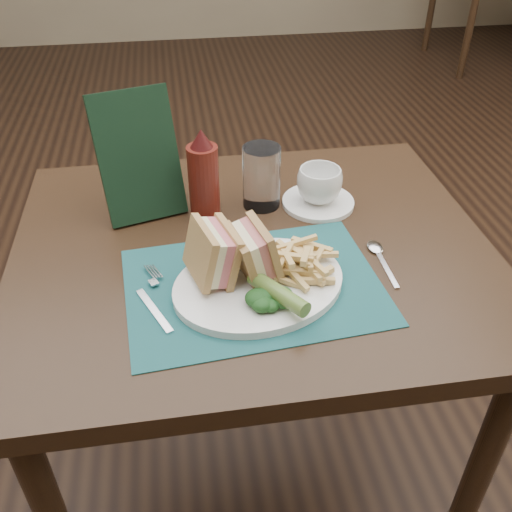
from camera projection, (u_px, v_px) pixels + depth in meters
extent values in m
plane|color=black|center=(231.00, 340.00, 1.92)|extent=(7.00, 7.00, 0.00)
plane|color=gray|center=(181.00, 39.00, 4.69)|extent=(6.00, 0.00, 6.00)
cube|color=#184B4D|center=(254.00, 286.00, 0.98)|extent=(0.46, 0.34, 0.00)
cylinder|color=#4C6B29|center=(278.00, 293.00, 0.91)|extent=(0.09, 0.12, 0.03)
cylinder|color=white|center=(318.00, 202.00, 1.19)|extent=(0.20, 0.20, 0.01)
imported|color=white|center=(319.00, 185.00, 1.17)|extent=(0.13, 0.13, 0.07)
cylinder|color=white|center=(261.00, 177.00, 1.16)|extent=(0.09, 0.09, 0.13)
cube|color=black|center=(138.00, 156.00, 1.10)|extent=(0.17, 0.13, 0.25)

